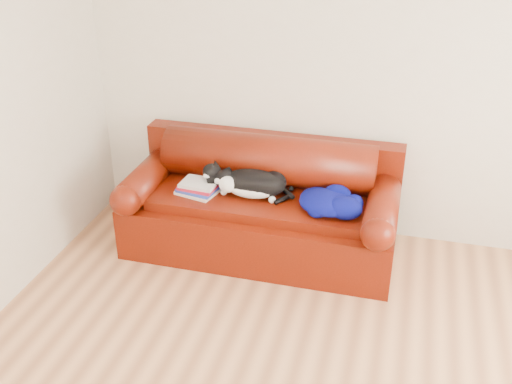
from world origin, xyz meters
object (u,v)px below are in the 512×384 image
book_stack (198,188)px  sofa_base (261,223)px  blanket (330,201)px  cat (252,184)px

book_stack → sofa_base: bearing=13.5°
blanket → sofa_base: bearing=168.8°
book_stack → cat: size_ratio=0.46×
sofa_base → blanket: (0.55, -0.11, 0.33)m
book_stack → cat: bearing=9.2°
blanket → cat: bearing=174.0°
book_stack → blanket: size_ratio=0.66×
sofa_base → cat: 0.37m
cat → blanket: 0.61m
book_stack → cat: 0.42m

